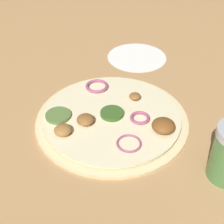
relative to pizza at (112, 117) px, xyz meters
name	(u,v)px	position (x,y,z in m)	size (l,w,h in m)	color
ground_plane	(112,120)	(0.00, 0.00, -0.01)	(3.00, 3.00, 0.00)	tan
pizza	(112,117)	(0.00, 0.00, 0.00)	(0.27, 0.27, 0.03)	beige
flour_patch	(137,57)	(-0.03, -0.24, -0.01)	(0.14, 0.14, 0.00)	white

